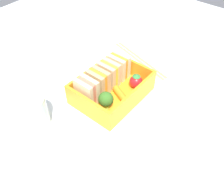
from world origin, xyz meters
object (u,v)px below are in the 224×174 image
Objects in this scene: sandwich_center at (109,74)px; broccoli_floret at (106,100)px; carrot_stick_far_left at (119,95)px; chopstick_pair at (140,59)px; sandwich_left at (87,91)px; drinking_glass at (30,113)px; strawberry_far_left at (136,81)px; sandwich_center_right at (119,66)px; folded_napkin at (167,135)px; sandwich_center_left at (98,82)px.

broccoli_floret is at bearing -144.87° from sandwich_center.
chopstick_pair is (15.65, 5.12, -1.62)cm from carrot_stick_far_left.
broccoli_floret is (1.00, -4.46, -0.44)cm from sandwich_left.
chopstick_pair is at bearing 18.11° from carrot_stick_far_left.
sandwich_center is at bearing -13.19° from drinking_glass.
drinking_glass is (-16.44, 9.07, 1.89)cm from carrot_stick_far_left.
strawberry_far_left is 12.25cm from chopstick_pair.
folded_napkin is at bearing -112.33° from sandwich_center_right.
strawberry_far_left is at bearing -8.86° from carrot_stick_far_left.
broccoli_floret is (-10.00, -4.46, -0.44)cm from sandwich_center_right.
folded_napkin is (-7.35, -17.88, -3.86)cm from sandwich_center_right.
sandwich_left is 1.56× the size of strawberry_far_left.
sandwich_center_right is at bearing 0.00° from sandwich_center.
broccoli_floret is (-2.67, -4.46, -0.44)cm from sandwich_center_left.
broccoli_floret reaches higher than folded_napkin.
chopstick_pair is at bearing -7.01° from drinking_glass.
sandwich_center_right is 19.71cm from folded_napkin.
sandwich_center_left is 0.39× the size of folded_napkin.
sandwich_center_left is 1.31× the size of carrot_stick_far_left.
sandwich_center_left is at bearing 180.00° from sandwich_center.
broccoli_floret is 0.95× the size of carrot_stick_far_left.
strawberry_far_left reaches higher than folded_napkin.
folded_napkin is (-17.13, -18.30, -0.15)cm from chopstick_pair.
drinking_glass is (-21.68, 9.88, 1.01)cm from strawberry_far_left.
folded_napkin is (3.65, -17.88, -3.86)cm from sandwich_left.
sandwich_left is at bearing 180.00° from sandwich_center_left.
sandwich_center_right is 1.38× the size of broccoli_floret.
strawberry_far_left reaches higher than chopstick_pair.
sandwich_center reaches higher than strawberry_far_left.
sandwich_center_right reaches higher than broccoli_floret.
chopstick_pair is at bearing 1.79° from sandwich_center.
sandwich_center_right is (10.99, 0.00, 0.00)cm from sandwich_left.
sandwich_center is at bearing 0.00° from sandwich_left.
strawberry_far_left is 14.32cm from folded_napkin.
sandwich_center_right is 0.39× the size of folded_napkin.
sandwich_left is at bearing -178.84° from chopstick_pair.
broccoli_floret is 20.63cm from chopstick_pair.
sandwich_center and sandwich_center_right have the same top height.
carrot_stick_far_left is 1.19× the size of strawberry_far_left.
strawberry_far_left is (10.36, -5.52, -1.20)cm from sandwich_left.
sandwich_left is at bearing 102.61° from broccoli_floret.
strawberry_far_left is (-0.63, -5.52, -1.20)cm from sandwich_center_right.
strawberry_far_left is (6.70, -5.52, -1.20)cm from sandwich_center_left.
sandwich_center is 0.30× the size of chopstick_pair.
folded_napkin is (-3.68, -17.88, -3.86)cm from sandwich_center.
carrot_stick_far_left is at bearing -28.88° from drinking_glass.
sandwich_left reaches higher than carrot_stick_far_left.
drinking_glass is 27.06cm from folded_napkin.
sandwich_center_left is at bearing 59.09° from broccoli_floret.
carrot_stick_far_left is (5.12, -4.70, -2.09)cm from sandwich_left.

